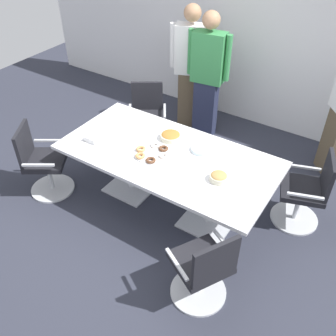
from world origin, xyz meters
TOP-DOWN VIEW (x-y plane):
  - ground_plane at (0.00, 0.00)m, footprint 10.00×10.00m
  - back_wall at (0.00, 2.40)m, footprint 8.00×0.10m
  - conference_table at (0.00, 0.00)m, footprint 2.40×1.20m
  - office_chair_0 at (-0.95, 0.92)m, footprint 0.75×0.75m
  - office_chair_1 at (-1.42, -0.61)m, footprint 0.75×0.75m
  - office_chair_2 at (0.96, -0.90)m, footprint 0.74×0.74m
  - office_chair_3 at (1.42, 0.60)m, footprint 0.69×0.69m
  - person_standing_0 at (-0.72, 1.70)m, footprint 0.60×0.36m
  - person_standing_1 at (-0.39, 1.60)m, footprint 0.62×0.28m
  - snack_bowl_pretzels at (-0.14, 0.26)m, footprint 0.24×0.24m
  - snack_bowl_cookies at (0.67, -0.10)m, footprint 0.18×0.18m
  - donut_platter at (-0.14, -0.10)m, footprint 0.39×0.38m
  - plate_stack at (0.28, 0.25)m, footprint 0.24×0.24m
  - napkin_pile at (-0.86, -0.24)m, footprint 0.16×0.16m

SIDE VIEW (x-z plane):
  - ground_plane at x=0.00m, z-range -0.01..0.00m
  - office_chair_0 at x=-0.95m, z-range -0.05..0.86m
  - office_chair_1 at x=-1.42m, z-range -0.05..0.86m
  - office_chair_2 at x=0.96m, z-range -0.05..0.86m
  - office_chair_3 at x=1.42m, z-range -0.05..0.86m
  - conference_table at x=0.00m, z-range 0.25..1.00m
  - plate_stack at x=0.28m, z-range 0.75..0.79m
  - donut_platter at x=-0.14m, z-range 0.75..0.79m
  - napkin_pile at x=-0.86m, z-range 0.75..0.81m
  - snack_bowl_pretzels at x=-0.14m, z-range 0.75..0.83m
  - snack_bowl_cookies at x=0.67m, z-range 0.75..0.84m
  - person_standing_1 at x=-0.39m, z-range 0.05..1.87m
  - person_standing_0 at x=-0.72m, z-range 0.05..1.88m
  - back_wall at x=0.00m, z-range 0.00..2.80m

